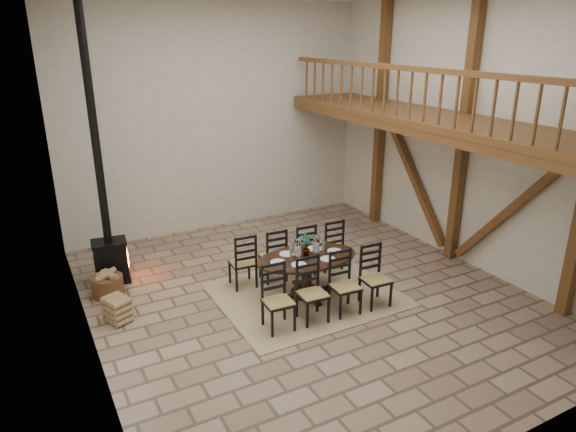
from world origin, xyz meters
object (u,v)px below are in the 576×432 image
wood_stove (106,223)px  log_basket (108,285)px  log_stack (117,309)px  dining_table (307,276)px

wood_stove → log_basket: size_ratio=9.34×
log_basket → log_stack: (-0.02, -0.97, 0.02)m
dining_table → log_stack: bearing=170.9°
log_stack → wood_stove: bearing=82.4°
dining_table → log_stack: (-3.06, 0.68, -0.16)m
dining_table → wood_stove: wood_stove is taller
dining_table → wood_stove: (-2.86, 2.17, 0.77)m
dining_table → log_basket: bearing=154.9°
dining_table → wood_stove: bearing=146.2°
wood_stove → log_stack: wood_stove is taller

